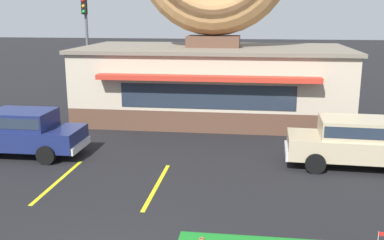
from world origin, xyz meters
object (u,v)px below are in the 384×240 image
(putting_flag_pin, at_px, (380,238))
(trash_bin, at_px, (85,116))
(traffic_light_pole, at_px, (86,34))
(car_champagne, at_px, (356,141))
(car_navy, at_px, (20,131))

(putting_flag_pin, distance_m, trash_bin, 13.73)
(trash_bin, bearing_deg, traffic_light_pole, 108.51)
(putting_flag_pin, relative_size, traffic_light_pole, 0.09)
(trash_bin, bearing_deg, car_champagne, -19.86)
(traffic_light_pole, bearing_deg, putting_flag_pin, -53.22)
(trash_bin, bearing_deg, car_navy, -101.49)
(traffic_light_pole, bearing_deg, trash_bin, -71.49)
(car_champagne, xyz_separation_m, traffic_light_pole, (-12.72, 10.28, 2.84))
(putting_flag_pin, bearing_deg, car_navy, 152.54)
(putting_flag_pin, bearing_deg, trash_bin, 135.73)
(car_champagne, height_order, car_navy, same)
(putting_flag_pin, xyz_separation_m, car_champagne, (0.72, 5.77, 0.43))
(car_champagne, relative_size, trash_bin, 4.74)
(car_navy, xyz_separation_m, traffic_light_pole, (-1.34, 10.51, 2.84))
(putting_flag_pin, bearing_deg, car_champagne, 82.84)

